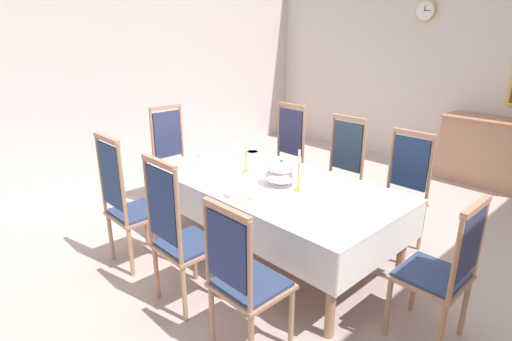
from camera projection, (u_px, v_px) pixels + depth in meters
ground at (290, 245)px, 4.07m from camera, size 6.50×6.92×0.04m
back_wall at (459, 49)px, 5.78m from camera, size 6.50×0.08×3.51m
left_wall at (119, 49)px, 5.74m from camera, size 0.08×6.92×3.51m
dining_table at (270, 189)px, 3.65m from camera, size 2.30×1.17×0.73m
tablecloth at (270, 189)px, 3.65m from camera, size 2.32×1.19×0.32m
chair_south_a at (127, 202)px, 3.54m from camera, size 0.44×0.42×1.20m
chair_north_a at (284, 156)px, 4.84m from camera, size 0.44×0.42×1.20m
chair_south_b at (179, 234)px, 3.00m from camera, size 0.44×0.42×1.19m
chair_north_b at (339, 173)px, 4.30m from camera, size 0.44×0.42×1.17m
chair_south_c at (244, 278)px, 2.54m from camera, size 0.44×0.42×1.07m
chair_north_c at (401, 192)px, 3.83m from camera, size 0.44×0.42×1.14m
chair_head_west at (174, 159)px, 4.74m from camera, size 0.42×0.44×1.20m
chair_head_east at (442, 270)px, 2.63m from camera, size 0.42×0.44×1.05m
soup_tureen at (281, 173)px, 3.50m from camera, size 0.29×0.29×0.23m
candlestick_west at (246, 160)px, 3.81m from camera, size 0.07×0.07×0.32m
candlestick_east at (299, 175)px, 3.36m from camera, size 0.07×0.07×0.35m
bowl_near_left at (252, 152)px, 4.42m from camera, size 0.14×0.14×0.03m
bowl_near_right at (236, 194)px, 3.29m from camera, size 0.18×0.18×0.04m
spoon_primary at (248, 151)px, 4.51m from camera, size 0.06×0.17×0.01m
spoon_secondary at (249, 199)px, 3.23m from camera, size 0.06×0.17×0.01m
sideboard at (497, 154)px, 5.43m from camera, size 1.44×0.48×0.90m
mounted_clock at (426, 11)px, 5.91m from camera, size 0.29×0.06×0.29m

